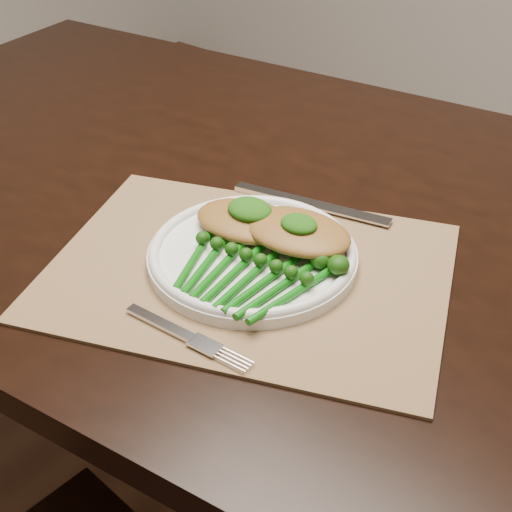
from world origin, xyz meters
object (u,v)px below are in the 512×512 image
Objects in this scene: placemat at (249,271)px; broccolini_bundle at (243,273)px; chicken_fillet_left at (247,221)px; dining_table at (264,386)px; dinner_plate at (252,254)px.

placemat is 2.48× the size of broccolini_bundle.
chicken_fillet_left is at bearing 109.52° from placemat.
placemat is at bearing -66.07° from dining_table.
dinner_plate is 1.34× the size of broccolini_bundle.
dinner_plate reaches higher than placemat.
placemat is at bearing 114.23° from broccolini_bundle.
dining_table is 0.42m from chicken_fillet_left.
broccolini_bundle reaches higher than placemat.
broccolini_bundle is at bearing -62.85° from dinner_plate.
placemat is at bearing -67.31° from dinner_plate.
placemat is 0.02m from dinner_plate.
dining_table is 9.08× the size of broccolini_bundle.
dining_table is 3.66× the size of placemat.
placemat is 1.85× the size of dinner_plate.
dining_table is 0.45m from broccolini_bundle.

